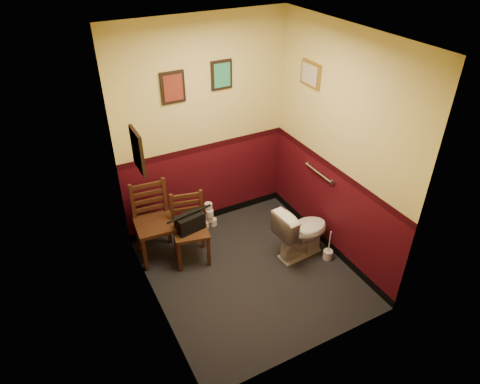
{
  "coord_description": "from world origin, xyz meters",
  "views": [
    {
      "loc": [
        -1.83,
        -3.21,
        3.58
      ],
      "look_at": [
        0.0,
        0.25,
        1.0
      ],
      "focal_mm": 32.0,
      "sensor_mm": 36.0,
      "label": 1
    }
  ],
  "objects": [
    {
      "name": "ceiling",
      "position": [
        0.0,
        0.0,
        2.7
      ],
      "size": [
        2.2,
        2.4,
        0.0
      ],
      "primitive_type": "cube",
      "rotation": [
        3.14,
        0.0,
        0.0
      ],
      "color": "silver",
      "rests_on": "ground"
    },
    {
      "name": "grab_bar",
      "position": [
        1.07,
        0.25,
        0.95
      ],
      "size": [
        0.05,
        0.56,
        0.06
      ],
      "color": "silver",
      "rests_on": "wall_right"
    },
    {
      "name": "toilet_brush",
      "position": [
        0.97,
        -0.22,
        0.07
      ],
      "size": [
        0.12,
        0.12,
        0.42
      ],
      "color": "silver",
      "rests_on": "floor"
    },
    {
      "name": "framed_print_right",
      "position": [
        1.08,
        0.6,
        2.05
      ],
      "size": [
        0.04,
        0.34,
        0.28
      ],
      "color": "olive",
      "rests_on": "wall_right"
    },
    {
      "name": "framed_print_back_b",
      "position": [
        0.25,
        1.18,
        2.0
      ],
      "size": [
        0.26,
        0.04,
        0.34
      ],
      "color": "black",
      "rests_on": "wall_back"
    },
    {
      "name": "wall_back",
      "position": [
        0.0,
        1.2,
        1.35
      ],
      "size": [
        2.2,
        0.0,
        2.7
      ],
      "primitive_type": "cube",
      "rotation": [
        1.57,
        0.0,
        0.0
      ],
      "color": "#430912",
      "rests_on": "ground"
    },
    {
      "name": "floor",
      "position": [
        0.0,
        0.0,
        0.0
      ],
      "size": [
        2.2,
        2.4,
        0.0
      ],
      "primitive_type": "cube",
      "color": "black",
      "rests_on": "ground"
    },
    {
      "name": "tp_stack",
      "position": [
        -0.05,
        1.04,
        0.16
      ],
      "size": [
        0.21,
        0.13,
        0.37
      ],
      "color": "silver",
      "rests_on": "floor"
    },
    {
      "name": "handbag",
      "position": [
        -0.5,
        0.55,
        0.56
      ],
      "size": [
        0.35,
        0.22,
        0.24
      ],
      "rotation": [
        0.0,
        0.0,
        0.17
      ],
      "color": "black",
      "rests_on": "chair_right"
    },
    {
      "name": "chair_left",
      "position": [
        -0.85,
        0.84,
        0.49
      ],
      "size": [
        0.49,
        0.49,
        0.97
      ],
      "rotation": [
        0.0,
        0.0,
        -0.09
      ],
      "color": "#4E2B17",
      "rests_on": "floor"
    },
    {
      "name": "framed_print_left",
      "position": [
        -1.08,
        0.1,
        1.85
      ],
      "size": [
        0.04,
        0.3,
        0.38
      ],
      "color": "black",
      "rests_on": "wall_left"
    },
    {
      "name": "toilet",
      "position": [
        0.72,
        0.02,
        0.34
      ],
      "size": [
        0.72,
        0.44,
        0.68
      ],
      "primitive_type": "imported",
      "rotation": [
        0.0,
        0.0,
        1.65
      ],
      "color": "white",
      "rests_on": "floor"
    },
    {
      "name": "wall_left",
      "position": [
        -1.1,
        0.0,
        1.35
      ],
      "size": [
        0.0,
        2.4,
        2.7
      ],
      "primitive_type": "cube",
      "rotation": [
        1.57,
        0.0,
        1.57
      ],
      "color": "#430912",
      "rests_on": "ground"
    },
    {
      "name": "wall_right",
      "position": [
        1.1,
        0.0,
        1.35
      ],
      "size": [
        0.0,
        2.4,
        2.7
      ],
      "primitive_type": "cube",
      "rotation": [
        1.57,
        0.0,
        -1.57
      ],
      "color": "#430912",
      "rests_on": "ground"
    },
    {
      "name": "wall_front",
      "position": [
        0.0,
        -1.2,
        1.35
      ],
      "size": [
        2.2,
        0.0,
        2.7
      ],
      "primitive_type": "cube",
      "rotation": [
        -1.57,
        0.0,
        0.0
      ],
      "color": "#430912",
      "rests_on": "ground"
    },
    {
      "name": "framed_print_back_a",
      "position": [
        -0.35,
        1.18,
        1.95
      ],
      "size": [
        0.28,
        0.04,
        0.36
      ],
      "color": "black",
      "rests_on": "wall_back"
    },
    {
      "name": "chair_right",
      "position": [
        -0.49,
        0.59,
        0.43
      ],
      "size": [
        0.48,
        0.48,
        0.86
      ],
      "rotation": [
        0.0,
        0.0,
        -0.22
      ],
      "color": "#4E2B17",
      "rests_on": "floor"
    }
  ]
}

